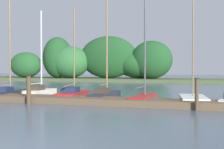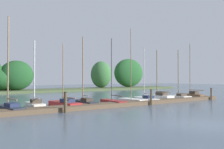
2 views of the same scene
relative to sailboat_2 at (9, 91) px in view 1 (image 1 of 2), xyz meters
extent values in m
cube|color=brown|center=(8.31, -1.76, -0.23)|extent=(30.20, 1.80, 0.35)
cube|color=#4C5B38|center=(8.31, 25.51, -0.21)|extent=(69.52, 8.00, 0.40)
ellipsoid|color=#1E4C23|center=(-9.08, 24.07, 3.15)|extent=(4.42, 4.96, 6.32)
ellipsoid|color=#235628|center=(-14.56, 23.77, 2.02)|extent=(5.39, 3.55, 4.07)
ellipsoid|color=#2D6633|center=(-7.22, 24.43, 2.44)|extent=(6.15, 5.39, 4.90)
ellipsoid|color=#1E4C23|center=(5.29, 25.35, 2.73)|extent=(6.02, 4.12, 5.47)
ellipsoid|color=#1E4C23|center=(-1.34, 25.41, 3.17)|extent=(8.86, 3.74, 6.35)
ellipsoid|color=#235628|center=(3.21, 26.49, 2.10)|extent=(6.99, 5.65, 4.23)
cube|color=#232833|center=(0.02, -0.11, -0.19)|extent=(1.82, 4.24, 0.44)
cube|color=#232833|center=(-0.35, 1.70, -0.21)|extent=(0.75, 1.12, 0.37)
cube|color=#1E2847|center=(0.13, -0.62, 0.17)|extent=(0.99, 1.36, 0.28)
cylinder|color=#7F6647|center=(-0.04, 0.19, 3.56)|extent=(0.12, 0.12, 7.06)
cylinder|color=#7F6647|center=(0.13, -0.61, 0.59)|extent=(0.46, 1.80, 0.09)
cube|color=silver|center=(2.10, 0.46, -0.15)|extent=(1.03, 2.82, 0.52)
cube|color=silver|center=(2.10, 1.73, -0.17)|extent=(0.57, 0.70, 0.45)
cube|color=#3D3328|center=(2.10, 0.11, 0.28)|extent=(0.77, 0.84, 0.34)
cylinder|color=#B7B7BC|center=(2.10, 0.67, 2.77)|extent=(0.12, 0.12, 5.31)
cylinder|color=#B7B7BC|center=(2.10, -0.14, 0.54)|extent=(0.07, 1.80, 0.07)
cube|color=maroon|center=(4.66, 0.22, -0.17)|extent=(1.77, 4.04, 0.48)
cube|color=maroon|center=(4.40, 1.96, -0.19)|extent=(0.80, 1.06, 0.41)
cube|color=#1E2847|center=(4.73, -0.26, 0.22)|extent=(1.06, 1.29, 0.31)
cylinder|color=#7F6647|center=(4.62, 0.51, 2.71)|extent=(0.09, 0.09, 5.29)
cylinder|color=#7F6647|center=(4.76, -0.46, 0.49)|extent=(0.40, 2.17, 0.08)
cube|color=#232833|center=(6.75, 0.48, -0.18)|extent=(0.92, 4.06, 0.45)
cube|color=#232833|center=(6.75, 2.31, -0.21)|extent=(0.50, 1.02, 0.38)
cube|color=#3D3328|center=(6.75, -0.02, 0.19)|extent=(0.69, 1.22, 0.29)
cylinder|color=#7F6647|center=(6.75, 0.79, 3.13)|extent=(0.11, 0.11, 6.18)
cylinder|color=#7F6647|center=(6.75, 0.24, 0.53)|extent=(0.07, 1.22, 0.06)
cube|color=maroon|center=(9.39, -0.52, -0.19)|extent=(1.03, 3.58, 0.44)
cube|color=maroon|center=(9.45, 1.08, -0.21)|extent=(0.53, 0.90, 0.37)
cylinder|color=#4C4C51|center=(9.40, -0.25, 3.10)|extent=(0.10, 0.10, 6.13)
cylinder|color=#4C4C51|center=(9.37, -1.15, 0.52)|extent=(0.15, 2.00, 0.08)
cube|color=white|center=(12.09, -0.23, -0.20)|extent=(1.79, 3.33, 0.42)
cube|color=white|center=(11.88, 1.18, -0.22)|extent=(0.85, 0.89, 0.36)
cylinder|color=#7F6647|center=(12.05, 0.00, 3.77)|extent=(0.08, 0.08, 7.52)
cylinder|color=#4C3D28|center=(3.48, -2.94, 0.35)|extent=(0.24, 0.24, 1.53)
cylinder|color=black|center=(3.48, -2.94, 1.14)|extent=(0.28, 0.28, 0.04)
cylinder|color=#4C3D28|center=(12.34, -2.81, 0.33)|extent=(0.18, 0.18, 1.47)
cylinder|color=black|center=(12.34, -2.81, 1.08)|extent=(0.20, 0.20, 0.04)
camera|label=1|loc=(12.73, -17.01, 1.59)|focal=47.53mm
camera|label=2|loc=(-3.01, -19.23, 2.18)|focal=36.51mm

